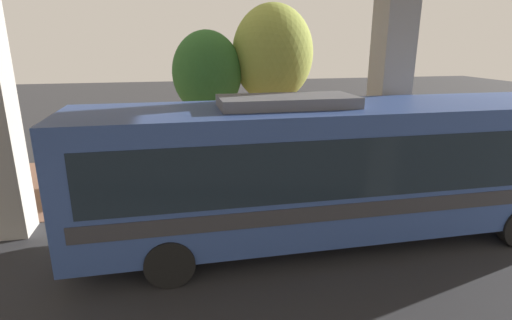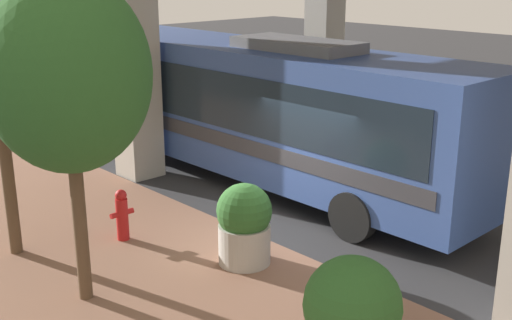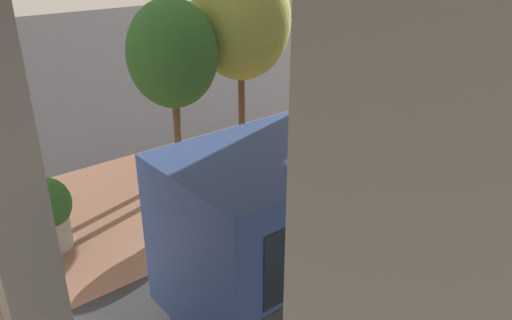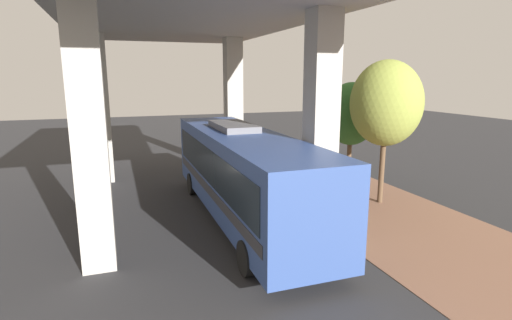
{
  "view_description": "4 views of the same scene",
  "coord_description": "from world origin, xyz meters",
  "px_view_note": "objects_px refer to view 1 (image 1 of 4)",
  "views": [
    {
      "loc": [
        10.86,
        -0.93,
        4.71
      ],
      "look_at": [
        -0.06,
        1.36,
        1.39
      ],
      "focal_mm": 28.0,
      "sensor_mm": 36.0,
      "label": 1
    },
    {
      "loc": [
        -8.03,
        -8.24,
        5.15
      ],
      "look_at": [
        -0.29,
        -0.04,
        1.7
      ],
      "focal_mm": 45.0,
      "sensor_mm": 36.0,
      "label": 2
    },
    {
      "loc": [
        8.03,
        -6.47,
        6.55
      ],
      "look_at": [
        -0.28,
        0.43,
        1.67
      ],
      "focal_mm": 35.0,
      "sensor_mm": 36.0,
      "label": 3
    },
    {
      "loc": [
        6.8,
        16.6,
        5.38
      ],
      "look_at": [
        1.25,
        0.85,
        1.86
      ],
      "focal_mm": 28.0,
      "sensor_mm": 36.0,
      "label": 4
    }
  ],
  "objects_px": {
    "planter_front": "(81,164)",
    "street_tree_far": "(273,54)",
    "street_tree_near": "(207,73)",
    "bus": "(335,164)",
    "fire_hydrant": "(259,167)",
    "planter_middle": "(192,175)"
  },
  "relations": [
    {
      "from": "planter_front",
      "to": "street_tree_far",
      "type": "xyz_separation_m",
      "value": [
        -1.43,
        6.72,
        3.35
      ]
    },
    {
      "from": "planter_front",
      "to": "street_tree_far",
      "type": "relative_size",
      "value": 0.29
    },
    {
      "from": "street_tree_near",
      "to": "street_tree_far",
      "type": "bearing_deg",
      "value": 92.15
    },
    {
      "from": "bus",
      "to": "planter_front",
      "type": "distance_m",
      "value": 8.3
    },
    {
      "from": "bus",
      "to": "street_tree_near",
      "type": "height_order",
      "value": "street_tree_near"
    },
    {
      "from": "bus",
      "to": "fire_hydrant",
      "type": "distance_m",
      "value": 4.76
    },
    {
      "from": "bus",
      "to": "street_tree_far",
      "type": "xyz_separation_m",
      "value": [
        -6.22,
        0.02,
        2.33
      ]
    },
    {
      "from": "bus",
      "to": "fire_hydrant",
      "type": "xyz_separation_m",
      "value": [
        -4.46,
        -0.85,
        -1.41
      ]
    },
    {
      "from": "fire_hydrant",
      "to": "street_tree_far",
      "type": "bearing_deg",
      "value": 153.69
    },
    {
      "from": "fire_hydrant",
      "to": "street_tree_near",
      "type": "bearing_deg",
      "value": -137.18
    },
    {
      "from": "planter_front",
      "to": "planter_middle",
      "type": "xyz_separation_m",
      "value": [
        1.37,
        3.48,
        -0.17
      ]
    },
    {
      "from": "fire_hydrant",
      "to": "street_tree_far",
      "type": "distance_m",
      "value": 4.23
    },
    {
      "from": "planter_middle",
      "to": "fire_hydrant",
      "type": "bearing_deg",
      "value": 113.69
    },
    {
      "from": "bus",
      "to": "planter_middle",
      "type": "distance_m",
      "value": 4.85
    },
    {
      "from": "street_tree_far",
      "to": "fire_hydrant",
      "type": "bearing_deg",
      "value": -26.31
    },
    {
      "from": "planter_front",
      "to": "planter_middle",
      "type": "distance_m",
      "value": 3.74
    },
    {
      "from": "street_tree_near",
      "to": "street_tree_far",
      "type": "xyz_separation_m",
      "value": [
        -0.09,
        2.42,
        0.65
      ]
    },
    {
      "from": "street_tree_far",
      "to": "planter_middle",
      "type": "bearing_deg",
      "value": -49.15
    },
    {
      "from": "planter_front",
      "to": "street_tree_far",
      "type": "distance_m",
      "value": 7.64
    },
    {
      "from": "bus",
      "to": "planter_middle",
      "type": "relative_size",
      "value": 8.03
    },
    {
      "from": "street_tree_far",
      "to": "planter_front",
      "type": "bearing_deg",
      "value": -77.98
    },
    {
      "from": "fire_hydrant",
      "to": "planter_front",
      "type": "relative_size",
      "value": 0.59
    }
  ]
}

